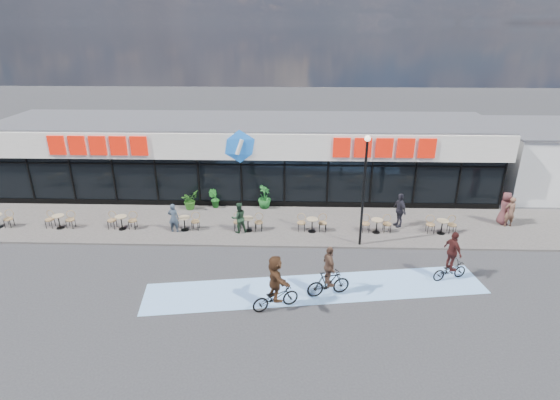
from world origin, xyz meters
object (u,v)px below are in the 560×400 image
pedestrian_a (399,210)px  cyclist_a (275,286)px  potted_plant_right (265,197)px  patron_right (239,218)px  pedestrian_c (510,212)px  cyclist_b (451,261)px  potted_plant_mid (214,199)px  patron_left (174,218)px  pedestrian_b (505,208)px  lamp_post (364,183)px  potted_plant_left (190,200)px

pedestrian_a → cyclist_a: cyclist_a is taller
potted_plant_right → patron_right: size_ratio=0.82×
pedestrian_c → cyclist_b: cyclist_b is taller
pedestrian_c → patron_right: bearing=-3.2°
potted_plant_mid → potted_plant_right: bearing=0.6°
patron_left → pedestrian_b: bearing=-168.9°
potted_plant_right → cyclist_b: 11.11m
lamp_post → pedestrian_b: bearing=18.1°
pedestrian_b → lamp_post: bearing=107.0°
potted_plant_mid → pedestrian_a: (10.25, -2.25, 0.38)m
cyclist_a → lamp_post: bearing=52.8°
lamp_post → potted_plant_left: 10.53m
cyclist_a → cyclist_b: size_ratio=1.02×
potted_plant_mid → cyclist_b: size_ratio=0.49×
lamp_post → patron_left: lamp_post is taller
potted_plant_right → patron_right: bearing=-108.8°
potted_plant_left → potted_plant_right: potted_plant_right is taller
pedestrian_b → pedestrian_a: bearing=93.5°
patron_left → patron_right: size_ratio=0.96×
potted_plant_right → pedestrian_b: (12.98, -1.82, 0.23)m
pedestrian_a → patron_right: bearing=-102.0°
lamp_post → potted_plant_right: lamp_post is taller
potted_plant_mid → pedestrian_a: bearing=-12.4°
potted_plant_left → pedestrian_a: bearing=-9.7°
patron_right → potted_plant_left: bearing=-66.5°
pedestrian_b → cyclist_b: bearing=138.9°
lamp_post → patron_left: bearing=173.3°
lamp_post → cyclist_a: bearing=-127.2°
potted_plant_left → patron_left: 3.06m
lamp_post → pedestrian_c: 8.84m
lamp_post → pedestrian_a: size_ratio=2.94×
pedestrian_b → pedestrian_c: size_ratio=1.09×
potted_plant_mid → cyclist_a: (3.99, -9.59, 0.35)m
potted_plant_mid → cyclist_b: cyclist_b is taller
patron_left → patron_right: bearing=-172.8°
lamp_post → pedestrian_c: bearing=15.9°
patron_left → cyclist_b: 13.44m
pedestrian_c → cyclist_b: 7.07m
potted_plant_left → patron_left: (-0.13, -3.05, 0.23)m
potted_plant_mid → cyclist_b: (11.31, -7.29, 0.24)m
potted_plant_right → cyclist_a: size_ratio=0.60×
cyclist_a → cyclist_b: 7.68m
lamp_post → patron_right: 6.63m
pedestrian_b → pedestrian_c: bearing=-151.6°
cyclist_b → potted_plant_right: bearing=138.8°
potted_plant_right → pedestrian_c: size_ratio=0.82×
patron_right → pedestrian_c: (14.25, 1.16, 0.01)m
cyclist_b → pedestrian_a: bearing=101.9°
potted_plant_left → potted_plant_mid: size_ratio=1.00×
patron_right → potted_plant_right: bearing=-132.6°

